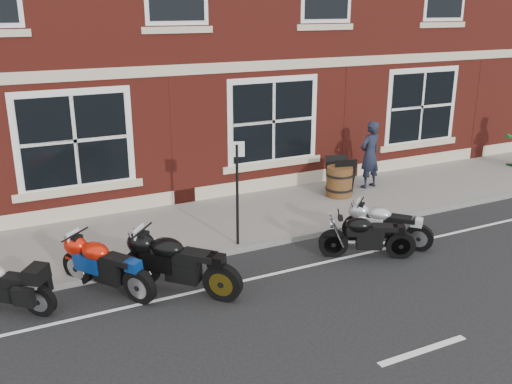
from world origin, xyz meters
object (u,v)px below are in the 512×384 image
at_px(moto_sport_silver, 386,223).
at_px(pedestrian_left, 370,155).
at_px(moto_sport_black, 179,261).
at_px(moto_naked_black, 365,234).
at_px(barrel_planter, 339,182).
at_px(moto_touring_silver, 3,283).
at_px(moto_sport_red, 106,264).
at_px(parking_sign, 237,186).
at_px(a_board_sign, 340,175).

distance_m(moto_sport_silver, pedestrian_left, 3.73).
distance_m(moto_sport_black, moto_sport_silver, 4.56).
relative_size(moto_sport_silver, moto_naked_black, 0.89).
xyz_separation_m(moto_naked_black, pedestrian_left, (2.70, 3.44, 0.53)).
distance_m(moto_naked_black, barrel_planter, 3.53).
bearing_deg(moto_sport_silver, moto_sport_black, 140.32).
bearing_deg(moto_touring_silver, moto_naked_black, -56.65).
bearing_deg(moto_touring_silver, moto_sport_silver, -53.50).
relative_size(moto_touring_silver, moto_sport_red, 0.80).
bearing_deg(parking_sign, moto_sport_red, -147.53).
bearing_deg(moto_sport_silver, moto_sport_red, 134.55).
bearing_deg(pedestrian_left, moto_touring_silver, 3.87).
relative_size(moto_naked_black, a_board_sign, 1.77).
relative_size(moto_sport_black, barrel_planter, 2.31).
bearing_deg(a_board_sign, moto_sport_red, -146.70).
bearing_deg(barrel_planter, moto_sport_red, -160.20).
distance_m(moto_sport_red, parking_sign, 3.02).
bearing_deg(moto_sport_red, moto_sport_silver, -38.46).
height_order(barrel_planter, parking_sign, parking_sign).
xyz_separation_m(moto_sport_red, barrel_planter, (6.49, 2.34, -0.03)).
bearing_deg(moto_touring_silver, barrel_planter, -33.24).
height_order(moto_sport_red, moto_sport_silver, moto_sport_red).
relative_size(moto_sport_black, moto_sport_silver, 1.18).
relative_size(moto_touring_silver, a_board_sign, 1.50).
bearing_deg(moto_naked_black, moto_sport_red, 110.56).
distance_m(barrel_planter, parking_sign, 4.13).
relative_size(a_board_sign, parking_sign, 0.45).
height_order(moto_touring_silver, moto_naked_black, moto_touring_silver).
xyz_separation_m(moto_sport_red, pedestrian_left, (7.64, 2.61, 0.49)).
height_order(moto_sport_silver, barrel_planter, barrel_planter).
height_order(moto_naked_black, pedestrian_left, pedestrian_left).
height_order(moto_sport_silver, pedestrian_left, pedestrian_left).
distance_m(moto_naked_black, parking_sign, 2.73).
bearing_deg(barrel_planter, moto_sport_silver, -105.52).
distance_m(moto_touring_silver, moto_naked_black, 6.68).
bearing_deg(moto_sport_black, moto_touring_silver, 123.67).
xyz_separation_m(moto_sport_black, parking_sign, (1.69, 1.22, 0.78)).
height_order(a_board_sign, barrel_planter, a_board_sign).
xyz_separation_m(moto_sport_red, moto_naked_black, (4.94, -0.83, -0.05)).
xyz_separation_m(moto_sport_black, a_board_sign, (5.53, 3.11, 0.01)).
height_order(pedestrian_left, barrel_planter, pedestrian_left).
bearing_deg(a_board_sign, moto_sport_black, -138.22).
distance_m(moto_sport_silver, moto_naked_black, 0.82).
xyz_separation_m(moto_touring_silver, moto_sport_red, (1.67, -0.14, 0.05)).
bearing_deg(barrel_planter, moto_sport_black, -151.54).
xyz_separation_m(pedestrian_left, a_board_sign, (-0.97, -0.07, -0.42)).
height_order(moto_sport_black, moto_naked_black, moto_sport_black).
bearing_deg(moto_sport_silver, a_board_sign, 32.41).
height_order(moto_sport_silver, parking_sign, parking_sign).
bearing_deg(moto_sport_red, moto_sport_black, -59.62).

